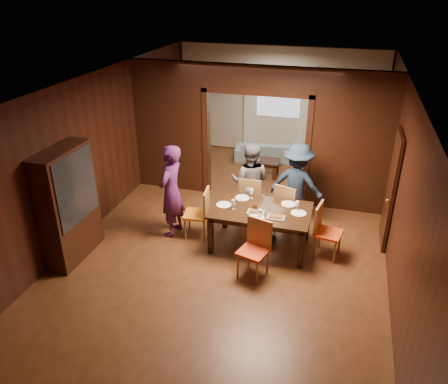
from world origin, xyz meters
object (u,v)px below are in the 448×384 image
(person_grey, at_px, (250,182))
(chair_near, at_px, (253,250))
(sofa, at_px, (268,151))
(chair_far_l, at_px, (252,198))
(person_navy, at_px, (297,184))
(hutch, at_px, (69,205))
(chair_right, at_px, (328,232))
(chair_far_r, at_px, (289,206))
(dining_table, at_px, (260,228))
(person_purple, at_px, (171,191))
(coffee_table, at_px, (263,167))
(chair_left, at_px, (196,213))

(person_grey, height_order, chair_near, person_grey)
(sofa, xyz_separation_m, chair_far_l, (0.27, -3.24, 0.23))
(person_navy, distance_m, hutch, 4.20)
(chair_right, xyz_separation_m, chair_far_r, (-0.81, 0.76, 0.00))
(chair_near, bearing_deg, hutch, -158.38)
(person_grey, xyz_separation_m, dining_table, (0.42, -0.97, -0.42))
(chair_right, relative_size, hutch, 0.48)
(chair_far_l, xyz_separation_m, chair_near, (0.44, -1.82, 0.00))
(chair_near, bearing_deg, chair_far_r, 95.40)
(sofa, relative_size, dining_table, 1.01)
(sofa, distance_m, chair_right, 4.54)
(person_purple, relative_size, chair_near, 1.84)
(person_navy, bearing_deg, chair_far_l, 18.31)
(chair_right, height_order, chair_far_r, same)
(coffee_table, bearing_deg, dining_table, -79.57)
(coffee_table, bearing_deg, chair_far_r, -67.80)
(chair_left, height_order, chair_far_l, same)
(person_navy, height_order, chair_left, person_navy)
(chair_far_r, bearing_deg, dining_table, 82.23)
(person_purple, xyz_separation_m, chair_far_r, (2.08, 0.80, -0.41))
(person_grey, distance_m, sofa, 3.25)
(person_purple, xyz_separation_m, hutch, (-1.37, -1.17, 0.11))
(person_purple, relative_size, hutch, 0.89)
(chair_left, distance_m, hutch, 2.26)
(person_grey, distance_m, chair_left, 1.28)
(dining_table, bearing_deg, person_grey, 113.59)
(chair_right, relative_size, chair_far_r, 1.00)
(person_navy, bearing_deg, coffee_table, -54.37)
(coffee_table, bearing_deg, chair_left, -101.66)
(person_purple, relative_size, chair_left, 1.84)
(chair_far_l, height_order, chair_near, same)
(chair_far_l, xyz_separation_m, hutch, (-2.69, -2.11, 0.52))
(person_purple, bearing_deg, coffee_table, 165.97)
(coffee_table, distance_m, chair_near, 4.12)
(person_navy, xyz_separation_m, chair_near, (-0.42, -1.96, -0.34))
(person_grey, distance_m, person_navy, 0.91)
(person_purple, height_order, chair_far_l, person_purple)
(coffee_table, bearing_deg, chair_near, -80.91)
(chair_right, bearing_deg, person_navy, 44.47)
(person_grey, relative_size, coffee_table, 2.01)
(person_grey, distance_m, hutch, 3.41)
(dining_table, relative_size, hutch, 0.87)
(chair_right, bearing_deg, chair_far_l, 70.30)
(person_navy, distance_m, chair_far_r, 0.46)
(person_grey, relative_size, hutch, 0.80)
(sofa, bearing_deg, person_purple, 67.20)
(sofa, xyz_separation_m, chair_right, (1.84, -4.14, 0.23))
(chair_right, bearing_deg, coffee_table, 39.62)
(chair_near, bearing_deg, chair_left, 160.98)
(person_purple, height_order, chair_far_r, person_purple)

